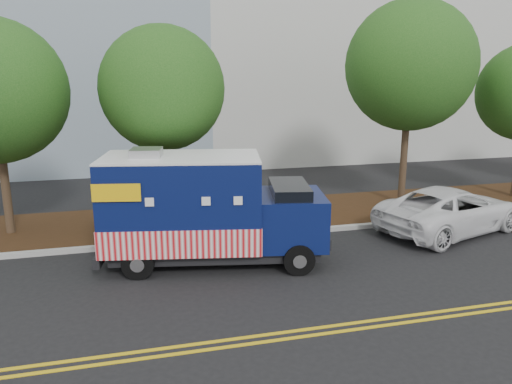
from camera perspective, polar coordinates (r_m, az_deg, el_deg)
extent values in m
plane|color=black|center=(14.27, -4.66, -7.46)|extent=(120.00, 120.00, 0.00)
cube|color=#9E9E99|center=(15.54, -5.55, -5.37)|extent=(120.00, 0.18, 0.15)
cube|color=black|center=(17.52, -6.63, -3.17)|extent=(120.00, 4.00, 0.15)
cube|color=gold|center=(10.32, -0.24, -16.18)|extent=(120.00, 0.10, 0.01)
cube|color=gold|center=(10.11, 0.12, -16.86)|extent=(120.00, 0.10, 0.01)
cylinder|color=#38281C|center=(17.29, -26.75, 0.87)|extent=(0.26, 0.26, 3.47)
cylinder|color=#38281C|center=(16.46, -10.23, 1.83)|extent=(0.26, 0.26, 3.62)
sphere|color=#184D15|center=(16.12, -10.65, 11.55)|extent=(3.90, 3.90, 3.90)
cylinder|color=#38281C|center=(19.73, 16.56, 4.20)|extent=(0.26, 0.26, 4.13)
sphere|color=#184D15|center=(19.48, 17.23, 13.64)|extent=(4.72, 4.72, 4.72)
cube|color=#473828|center=(15.41, -10.06, -1.31)|extent=(0.06, 0.06, 2.40)
cube|color=black|center=(13.80, -4.59, -6.39)|extent=(5.71, 2.84, 0.27)
cube|color=#0A1447|center=(13.44, -8.44, -1.03)|extent=(4.45, 2.97, 2.34)
cube|color=red|center=(13.68, -8.32, -4.39)|extent=(4.49, 3.04, 0.73)
cube|color=white|center=(13.19, -8.62, 3.97)|extent=(4.45, 2.97, 0.06)
cube|color=#B7B7BA|center=(13.28, -12.43, 4.42)|extent=(0.91, 0.91, 0.21)
cube|color=#0A1447|center=(13.65, 3.99, -3.02)|extent=(2.12, 2.39, 1.37)
cube|color=black|center=(13.47, 3.83, -0.36)|extent=(1.31, 2.05, 0.63)
cube|color=black|center=(13.94, 7.63, -4.73)|extent=(0.44, 1.93, 0.29)
cube|color=black|center=(14.17, -16.78, -6.29)|extent=(0.58, 2.19, 0.27)
cube|color=#B7B7BA|center=(13.76, -17.06, -0.94)|extent=(0.37, 1.73, 1.85)
cube|color=#B7B7BA|center=(14.53, -6.93, 0.34)|extent=(1.73, 0.37, 1.07)
cube|color=yellow|center=(12.42, -15.70, -0.09)|extent=(1.15, 0.24, 0.44)
cube|color=yellow|center=(14.64, -13.87, 2.09)|extent=(1.15, 0.24, 0.44)
cylinder|color=black|center=(13.00, 4.93, -7.69)|extent=(0.86, 0.42, 0.82)
cylinder|color=black|center=(14.85, 3.81, -4.89)|extent=(0.86, 0.42, 0.82)
cylinder|color=black|center=(13.06, -13.33, -7.93)|extent=(0.86, 0.42, 0.82)
cylinder|color=black|center=(14.90, -12.08, -5.11)|extent=(0.86, 0.42, 0.82)
imported|color=white|center=(17.42, 21.37, -1.89)|extent=(5.78, 3.94, 1.47)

